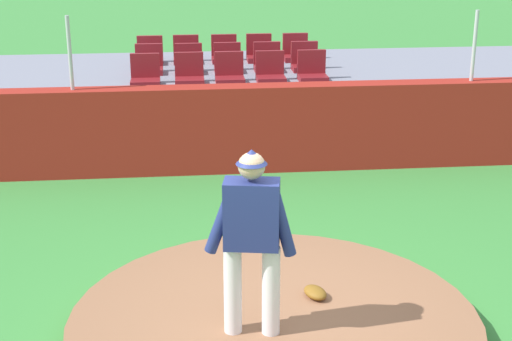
% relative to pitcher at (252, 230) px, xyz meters
% --- Properties ---
extents(ground_plane, '(60.00, 60.00, 0.00)m').
position_rel_pitcher_xyz_m(ground_plane, '(0.24, 0.25, -1.28)').
color(ground_plane, '#3D8D3C').
extents(pitchers_mound, '(4.03, 4.03, 0.24)m').
position_rel_pitcher_xyz_m(pitchers_mound, '(0.24, 0.25, -1.17)').
color(pitchers_mound, '#916143').
rests_on(pitchers_mound, ground_plane).
extents(pitcher, '(0.85, 0.34, 1.80)m').
position_rel_pitcher_xyz_m(pitcher, '(0.00, 0.00, 0.00)').
color(pitcher, white).
rests_on(pitcher, pitchers_mound).
extents(fielding_glove, '(0.30, 0.35, 0.11)m').
position_rel_pitcher_xyz_m(fielding_glove, '(0.71, 0.60, -0.99)').
color(fielding_glove, brown).
rests_on(fielding_glove, pitchers_mound).
extents(brick_barrier, '(14.94, 0.40, 1.38)m').
position_rel_pitcher_xyz_m(brick_barrier, '(0.24, 5.35, -0.59)').
color(brick_barrier, '#A4251B').
rests_on(brick_barrier, ground_plane).
extents(fence_post_left, '(0.06, 0.06, 1.12)m').
position_rel_pitcher_xyz_m(fence_post_left, '(-2.23, 5.35, 0.66)').
color(fence_post_left, silver).
rests_on(fence_post_left, brick_barrier).
extents(fence_post_right, '(0.06, 0.06, 1.12)m').
position_rel_pitcher_xyz_m(fence_post_right, '(4.04, 5.35, 0.66)').
color(fence_post_right, silver).
rests_on(fence_post_right, brick_barrier).
extents(bleacher_platform, '(13.99, 3.43, 1.23)m').
position_rel_pitcher_xyz_m(bleacher_platform, '(0.24, 7.52, -0.67)').
color(bleacher_platform, gray).
rests_on(bleacher_platform, ground_plane).
extents(stadium_chair_0, '(0.48, 0.44, 0.50)m').
position_rel_pitcher_xyz_m(stadium_chair_0, '(-1.17, 6.31, 0.10)').
color(stadium_chair_0, maroon).
rests_on(stadium_chair_0, bleacher_platform).
extents(stadium_chair_1, '(0.48, 0.44, 0.50)m').
position_rel_pitcher_xyz_m(stadium_chair_1, '(-0.44, 6.34, 0.10)').
color(stadium_chair_1, maroon).
rests_on(stadium_chair_1, bleacher_platform).
extents(stadium_chair_2, '(0.48, 0.44, 0.50)m').
position_rel_pitcher_xyz_m(stadium_chair_2, '(0.23, 6.34, 0.10)').
color(stadium_chair_2, maroon).
rests_on(stadium_chair_2, bleacher_platform).
extents(stadium_chair_3, '(0.48, 0.44, 0.50)m').
position_rel_pitcher_xyz_m(stadium_chair_3, '(0.92, 6.34, 0.10)').
color(stadium_chair_3, maroon).
rests_on(stadium_chair_3, bleacher_platform).
extents(stadium_chair_4, '(0.48, 0.44, 0.50)m').
position_rel_pitcher_xyz_m(stadium_chair_4, '(1.64, 6.35, 0.10)').
color(stadium_chair_4, maroon).
rests_on(stadium_chair_4, bleacher_platform).
extents(stadium_chair_5, '(0.48, 0.44, 0.50)m').
position_rel_pitcher_xyz_m(stadium_chair_5, '(-1.13, 7.24, 0.10)').
color(stadium_chair_5, maroon).
rests_on(stadium_chair_5, bleacher_platform).
extents(stadium_chair_6, '(0.48, 0.44, 0.50)m').
position_rel_pitcher_xyz_m(stadium_chair_6, '(-0.43, 7.21, 0.10)').
color(stadium_chair_6, maroon).
rests_on(stadium_chair_6, bleacher_platform).
extents(stadium_chair_7, '(0.48, 0.44, 0.50)m').
position_rel_pitcher_xyz_m(stadium_chair_7, '(0.26, 7.23, 0.10)').
color(stadium_chair_7, maroon).
rests_on(stadium_chair_7, bleacher_platform).
extents(stadium_chair_8, '(0.48, 0.44, 0.50)m').
position_rel_pitcher_xyz_m(stadium_chair_8, '(0.97, 7.23, 0.10)').
color(stadium_chair_8, maroon).
rests_on(stadium_chair_8, bleacher_platform).
extents(stadium_chair_9, '(0.48, 0.44, 0.50)m').
position_rel_pitcher_xyz_m(stadium_chair_9, '(1.65, 7.21, 0.10)').
color(stadium_chair_9, maroon).
rests_on(stadium_chair_9, bleacher_platform).
extents(stadium_chair_10, '(0.48, 0.44, 0.50)m').
position_rel_pitcher_xyz_m(stadium_chair_10, '(-1.14, 8.11, 0.10)').
color(stadium_chair_10, maroon).
rests_on(stadium_chair_10, bleacher_platform).
extents(stadium_chair_11, '(0.48, 0.44, 0.50)m').
position_rel_pitcher_xyz_m(stadium_chair_11, '(-0.47, 8.14, 0.10)').
color(stadium_chair_11, maroon).
rests_on(stadium_chair_11, bleacher_platform).
extents(stadium_chair_12, '(0.48, 0.44, 0.50)m').
position_rel_pitcher_xyz_m(stadium_chair_12, '(0.25, 8.14, 0.10)').
color(stadium_chair_12, maroon).
rests_on(stadium_chair_12, bleacher_platform).
extents(stadium_chair_13, '(0.48, 0.44, 0.50)m').
position_rel_pitcher_xyz_m(stadium_chair_13, '(0.92, 8.15, 0.10)').
color(stadium_chair_13, maroon).
rests_on(stadium_chair_13, bleacher_platform).
extents(stadium_chair_14, '(0.48, 0.44, 0.50)m').
position_rel_pitcher_xyz_m(stadium_chair_14, '(1.62, 8.15, 0.10)').
color(stadium_chair_14, maroon).
rests_on(stadium_chair_14, bleacher_platform).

